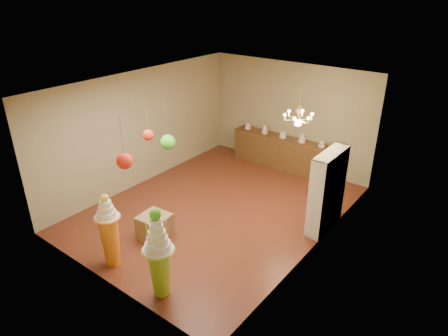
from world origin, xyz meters
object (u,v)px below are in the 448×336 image
Objects in this scene: round_table at (318,202)px; sideboard at (282,152)px; pedestal_orange at (110,235)px; pedestal_green at (159,260)px.

sideboard is at bearing 136.26° from round_table.
sideboard is at bearing 86.75° from pedestal_orange.
sideboard is 4.15× the size of round_table.
pedestal_orange is at bearing -122.54° from round_table.
sideboard is (-0.99, 5.82, -0.22)m from pedestal_green.
round_table is (1.11, 3.81, -0.23)m from pedestal_green.
pedestal_green is 5.91m from sideboard.
sideboard is (0.33, 5.82, -0.17)m from pedestal_orange.
pedestal_green is at bearing -106.26° from round_table.
pedestal_green is 2.32× the size of round_table.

